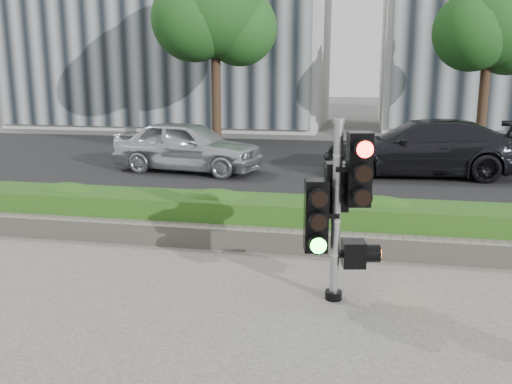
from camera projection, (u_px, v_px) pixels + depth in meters
ground at (256, 301)px, 6.73m from camera, size 120.00×120.00×0.00m
road at (321, 167)px, 16.30m from camera, size 60.00×13.00×0.02m
curb at (290, 227)px, 9.73m from camera, size 60.00×0.25×0.12m
stone_wall at (280, 241)px, 8.51m from camera, size 12.00×0.32×0.34m
hedge at (286, 219)px, 9.09m from camera, size 12.00×1.00×0.68m
tree_left at (215, 12)px, 20.46m from camera, size 4.61×4.03×7.34m
tree_right at (489, 25)px, 19.60m from camera, size 4.10×3.58×6.53m
traffic_signal at (339, 202)px, 6.49m from camera, size 0.80×0.65×2.23m
car_silver at (188, 146)px, 15.39m from camera, size 4.49×2.36×1.46m
car_dark at (421, 148)px, 14.79m from camera, size 5.39×2.41×1.53m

